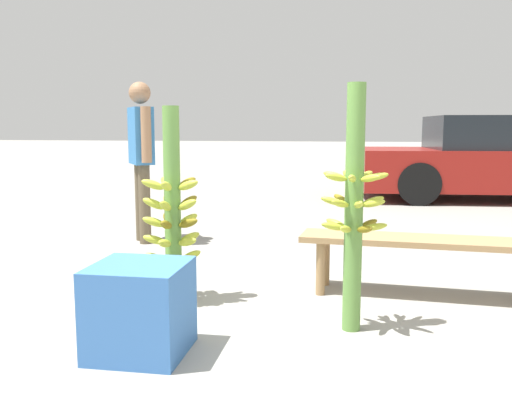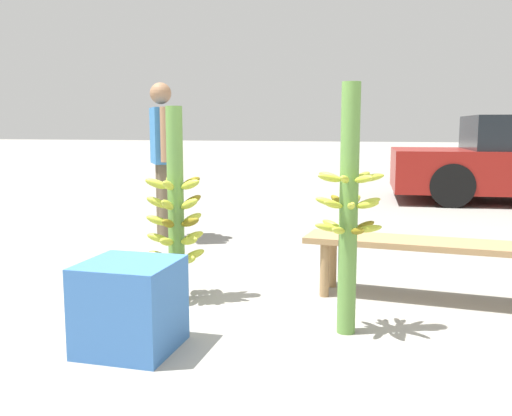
# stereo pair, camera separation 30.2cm
# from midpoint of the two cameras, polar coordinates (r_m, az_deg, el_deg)

# --- Properties ---
(ground_plane) EXTENTS (80.00, 80.00, 0.00)m
(ground_plane) POSITION_cam_midpoint_polar(r_m,az_deg,el_deg) (3.20, 1.04, -12.52)
(ground_plane) COLOR gray
(banana_stalk_left) EXTENTS (0.40, 0.39, 1.26)m
(banana_stalk_left) POSITION_cam_midpoint_polar(r_m,az_deg,el_deg) (3.69, -5.72, -0.34)
(banana_stalk_left) COLOR #5B8C3D
(banana_stalk_left) RESTS_ON ground_plane
(banana_stalk_center) EXTENTS (0.37, 0.37, 1.36)m
(banana_stalk_center) POSITION_cam_midpoint_polar(r_m,az_deg,el_deg) (3.12, 12.00, -0.11)
(banana_stalk_center) COLOR #5B8C3D
(banana_stalk_center) RESTS_ON ground_plane
(vendor_person) EXTENTS (0.40, 0.55, 1.55)m
(vendor_person) POSITION_cam_midpoint_polar(r_m,az_deg,el_deg) (5.67, -7.90, 6.02)
(vendor_person) COLOR brown
(vendor_person) RESTS_ON ground_plane
(market_bench) EXTENTS (1.62, 0.48, 0.40)m
(market_bench) POSITION_cam_midpoint_polar(r_m,az_deg,el_deg) (3.89, 19.06, -3.97)
(market_bench) COLOR #99754C
(market_bench) RESTS_ON ground_plane
(produce_crate) EXTENTS (0.46, 0.46, 0.46)m
(produce_crate) POSITION_cam_midpoint_polar(r_m,az_deg,el_deg) (2.97, -9.60, -9.65)
(produce_crate) COLOR #386BB2
(produce_crate) RESTS_ON ground_plane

